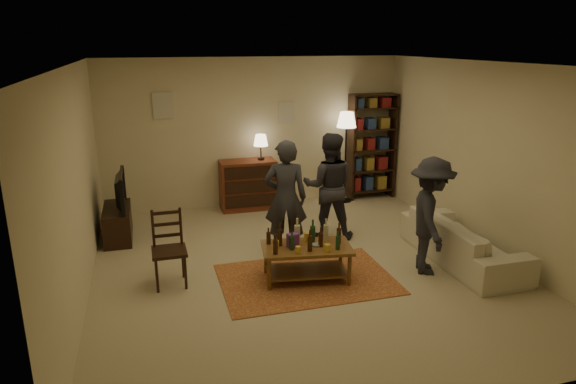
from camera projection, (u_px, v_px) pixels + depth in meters
name	position (u px, v px, depth m)	size (l,w,h in m)	color
floor	(303.00, 267.00, 7.00)	(6.00, 6.00, 0.00)	#C6B793
room_shell	(218.00, 109.00, 9.07)	(6.00, 6.00, 6.00)	beige
rug	(306.00, 279.00, 6.64)	(2.20, 1.50, 0.01)	maroon
coffee_table	(306.00, 250.00, 6.53)	(1.21, 0.78, 0.80)	brown
dining_chair	(169.00, 245.00, 6.42)	(0.43, 0.43, 0.98)	black
tv_stand	(117.00, 215.00, 7.92)	(0.40, 1.00, 1.06)	black
dresser	(248.00, 183.00, 9.32)	(1.00, 0.50, 1.36)	brown
bookshelf	(371.00, 145.00, 9.86)	(0.90, 0.34, 2.02)	black
floor_lamp	(346.00, 126.00, 9.47)	(0.36, 0.36, 1.71)	black
sofa	(463.00, 240.00, 7.12)	(2.08, 0.81, 0.61)	beige
person_left	(286.00, 198.00, 7.23)	(0.61, 0.40, 1.67)	#292931
person_right	(329.00, 186.00, 7.87)	(0.80, 0.63, 1.65)	#2A2931
person_by_sofa	(430.00, 216.00, 6.67)	(1.01, 0.58, 1.56)	#222128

